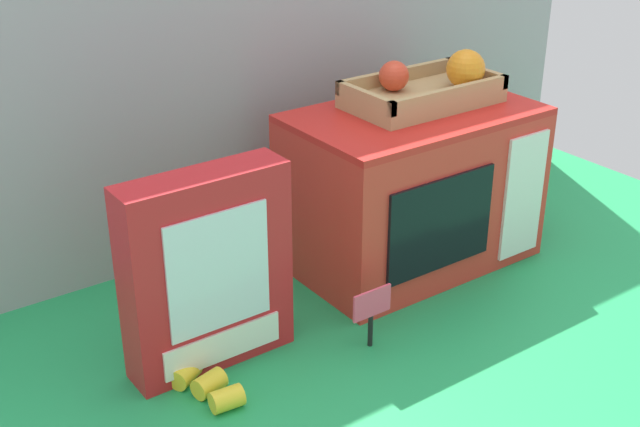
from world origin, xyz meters
name	(u,v)px	position (x,y,z in m)	size (l,w,h in m)	color
ground_plane	(347,301)	(0.00, 0.00, 0.00)	(1.70, 1.70, 0.00)	#219E54
display_back_panel	(242,34)	(0.00, 0.32, 0.39)	(1.61, 0.03, 0.79)	#A0A3A8
toy_microwave	(412,188)	(0.19, 0.06, 0.14)	(0.43, 0.27, 0.29)	red
food_groups_crate	(431,87)	(0.24, 0.08, 0.31)	(0.27, 0.15, 0.09)	tan
cookie_set_box	(207,271)	(-0.27, -0.01, 0.15)	(0.25, 0.07, 0.30)	red
price_sign	(372,309)	(-0.05, -0.13, 0.07)	(0.07, 0.01, 0.10)	black
loose_toy_banana	(207,385)	(-0.32, -0.09, 0.02)	(0.07, 0.13, 0.03)	yellow
loose_toy_apple	(522,207)	(0.47, 0.04, 0.03)	(0.06, 0.06, 0.06)	red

